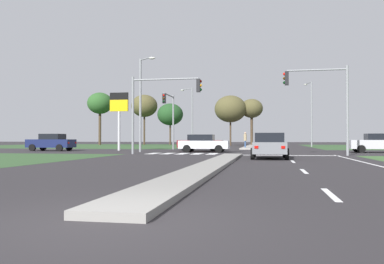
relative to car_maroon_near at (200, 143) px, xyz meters
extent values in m
plane|color=#282628|center=(3.86, -1.57, -0.78)|extent=(200.00, 200.00, 0.00)
cube|color=#2D4C28|center=(-21.64, 22.93, -0.77)|extent=(35.00, 35.00, 0.01)
cube|color=gray|center=(3.86, -20.57, -0.71)|extent=(1.20, 22.00, 0.14)
cube|color=gray|center=(3.86, 23.43, -0.71)|extent=(1.20, 36.00, 0.14)
cube|color=silver|center=(7.36, -28.16, -0.77)|extent=(0.14, 2.00, 0.01)
cube|color=silver|center=(7.36, -22.16, -0.77)|extent=(0.14, 2.00, 0.01)
cube|color=silver|center=(7.36, -16.16, -0.77)|extent=(0.14, 2.00, 0.01)
cube|color=silver|center=(7.36, -10.16, -0.77)|extent=(0.14, 2.00, 0.01)
cube|color=silver|center=(7.36, -4.16, -0.77)|extent=(0.14, 2.00, 0.01)
cube|color=silver|center=(10.71, -19.57, -0.77)|extent=(0.14, 24.00, 0.01)
cube|color=silver|center=(7.66, -8.57, -0.77)|extent=(6.40, 0.50, 0.01)
cube|color=silver|center=(-2.54, -6.77, -0.77)|extent=(0.70, 2.80, 0.01)
cube|color=silver|center=(-1.39, -6.77, -0.77)|extent=(0.70, 2.80, 0.01)
cube|color=silver|center=(-0.24, -6.77, -0.77)|extent=(0.70, 2.80, 0.01)
cube|color=silver|center=(0.91, -6.77, -0.77)|extent=(0.70, 2.80, 0.01)
cube|color=silver|center=(2.06, -6.77, -0.77)|extent=(0.70, 2.80, 0.01)
cube|color=maroon|center=(0.03, 0.00, -0.12)|extent=(4.11, 1.82, 0.68)
cube|color=black|center=(-0.12, 0.00, 0.48)|extent=(1.89, 1.61, 0.52)
cube|color=red|center=(-2.04, 0.69, -0.05)|extent=(0.04, 0.20, 0.14)
cube|color=red|center=(-2.04, -0.69, -0.05)|extent=(0.04, 0.20, 0.14)
cylinder|color=black|center=(1.35, 0.91, -0.46)|extent=(0.64, 0.22, 0.64)
cylinder|color=black|center=(1.35, -0.91, -0.46)|extent=(0.64, 0.22, 0.64)
cylinder|color=black|center=(-1.28, 0.91, -0.46)|extent=(0.64, 0.22, 0.64)
cylinder|color=black|center=(-1.28, -0.91, -0.46)|extent=(0.64, 0.22, 0.64)
cube|color=#161E47|center=(-13.84, -2.14, -0.08)|extent=(4.24, 1.82, 0.76)
cube|color=black|center=(-13.69, -2.14, 0.56)|extent=(1.95, 1.60, 0.52)
cube|color=red|center=(-11.70, -2.84, 0.00)|extent=(0.04, 0.20, 0.14)
cube|color=red|center=(-11.70, -1.45, 0.00)|extent=(0.04, 0.20, 0.14)
cylinder|color=black|center=(-15.19, -3.05, -0.46)|extent=(0.64, 0.22, 0.64)
cylinder|color=black|center=(-15.19, -1.24, -0.46)|extent=(0.64, 0.22, 0.64)
cylinder|color=black|center=(-12.48, -3.05, -0.46)|extent=(0.64, 0.22, 0.64)
cylinder|color=black|center=(-12.48, -1.24, -0.46)|extent=(0.64, 0.22, 0.64)
cube|color=#B7B7BC|center=(14.91, -1.81, -0.10)|extent=(4.31, 1.76, 0.72)
cube|color=black|center=(15.06, -1.81, 0.52)|extent=(1.98, 1.55, 0.52)
cylinder|color=black|center=(13.53, -2.69, -0.46)|extent=(0.64, 0.22, 0.64)
cylinder|color=black|center=(13.53, -0.94, -0.46)|extent=(0.64, 0.22, 0.64)
cube|color=slate|center=(6.22, -13.14, -0.14)|extent=(1.82, 4.28, 0.64)
cube|color=black|center=(6.22, -13.29, 0.44)|extent=(1.60, 1.97, 0.52)
cube|color=red|center=(5.53, -15.30, -0.08)|extent=(0.20, 0.04, 0.14)
cube|color=red|center=(6.92, -15.30, -0.08)|extent=(0.20, 0.04, 0.14)
cylinder|color=black|center=(5.31, -11.77, -0.46)|extent=(0.22, 0.64, 0.64)
cylinder|color=black|center=(7.14, -11.77, -0.46)|extent=(0.22, 0.64, 0.64)
cylinder|color=black|center=(5.31, -14.51, -0.46)|extent=(0.22, 0.64, 0.64)
cylinder|color=black|center=(7.14, -14.51, -0.46)|extent=(0.22, 0.64, 0.64)
cube|color=silver|center=(0.88, -3.23, -0.13)|extent=(4.16, 1.76, 0.65)
cube|color=black|center=(0.73, -3.23, 0.46)|extent=(1.91, 1.55, 0.52)
cube|color=red|center=(-1.22, -2.56, -0.07)|extent=(0.04, 0.20, 0.14)
cube|color=red|center=(-1.22, -3.90, -0.07)|extent=(0.04, 0.20, 0.14)
cylinder|color=black|center=(2.21, -2.35, -0.46)|extent=(0.64, 0.22, 0.64)
cylinder|color=black|center=(2.21, -4.11, -0.46)|extent=(0.64, 0.22, 0.64)
cylinder|color=black|center=(-0.45, -2.35, -0.46)|extent=(0.64, 0.22, 0.64)
cylinder|color=black|center=(-0.45, -4.11, -0.46)|extent=(0.64, 0.22, 0.64)
cylinder|color=gray|center=(11.46, -8.17, 2.29)|extent=(0.18, 0.18, 6.13)
cylinder|color=gray|center=(9.46, -8.17, 5.10)|extent=(4.00, 0.12, 0.12)
cube|color=black|center=(7.46, -8.17, 4.58)|extent=(0.26, 0.32, 0.95)
sphere|color=red|center=(7.30, -8.17, 4.88)|extent=(0.20, 0.20, 0.20)
sphere|color=#3A2405|center=(7.30, -8.17, 4.58)|extent=(0.20, 0.20, 0.20)
sphere|color=black|center=(7.30, -8.17, 4.28)|extent=(0.20, 0.20, 0.20)
cylinder|color=gray|center=(-3.74, -8.17, 2.11)|extent=(0.18, 0.18, 5.78)
cylinder|color=gray|center=(-1.26, -8.17, 4.75)|extent=(4.96, 0.12, 0.12)
cube|color=black|center=(1.22, -8.17, 4.22)|extent=(0.26, 0.32, 0.95)
sphere|color=#360503|center=(1.38, -8.17, 4.52)|extent=(0.20, 0.20, 0.20)
sphere|color=orange|center=(1.38, -8.17, 4.22)|extent=(0.20, 0.20, 0.20)
sphere|color=black|center=(1.38, -8.17, 3.92)|extent=(0.20, 0.20, 0.20)
cylinder|color=gray|center=(-3.74, 5.03, 2.14)|extent=(0.18, 0.18, 5.83)
cylinder|color=gray|center=(-3.74, 3.07, 4.81)|extent=(0.12, 3.92, 0.12)
cube|color=black|center=(-3.74, 1.11, 4.28)|extent=(0.32, 0.26, 0.95)
sphere|color=red|center=(-3.74, 0.95, 4.58)|extent=(0.20, 0.20, 0.20)
sphere|color=#3A2405|center=(-3.74, 0.95, 4.28)|extent=(0.20, 0.20, 0.20)
sphere|color=black|center=(-3.74, 0.95, 3.98)|extent=(0.20, 0.20, 0.20)
cylinder|color=gray|center=(-4.63, -3.63, 3.24)|extent=(0.20, 0.20, 8.04)
cylinder|color=gray|center=(-3.95, -4.17, 7.16)|extent=(1.42, 1.16, 0.10)
ellipsoid|color=#B2B2A8|center=(-3.27, -4.71, 7.06)|extent=(0.56, 0.28, 0.20)
cylinder|color=gray|center=(-4.63, 20.97, 3.53)|extent=(0.20, 0.20, 8.62)
cylinder|color=gray|center=(-5.51, 21.59, 7.74)|extent=(1.82, 1.32, 0.10)
ellipsoid|color=#B2B2A8|center=(-6.39, 22.21, 7.64)|extent=(0.56, 0.28, 0.20)
cylinder|color=gray|center=(12.34, 22.17, 3.84)|extent=(0.20, 0.20, 9.24)
cylinder|color=gray|center=(12.03, 22.95, 8.37)|extent=(0.71, 1.59, 0.10)
ellipsoid|color=#B2B2A8|center=(11.72, 23.72, 8.27)|extent=(0.56, 0.28, 0.20)
cylinder|color=#335184|center=(3.65, 9.73, -0.26)|extent=(0.16, 0.16, 0.76)
cylinder|color=#9E8966|center=(3.65, 9.73, 0.51)|extent=(0.34, 0.34, 0.79)
sphere|color=tan|center=(3.65, 9.73, 1.02)|extent=(0.22, 0.22, 0.22)
cylinder|color=silver|center=(-7.89, -0.11, 1.11)|extent=(0.24, 0.24, 3.78)
cube|color=gold|center=(-7.89, -0.11, 3.55)|extent=(1.80, 0.24, 1.10)
cube|color=black|center=(-7.89, -0.11, 4.45)|extent=(1.80, 0.24, 0.70)
cylinder|color=#423323|center=(-23.60, 31.60, 2.38)|extent=(0.47, 0.47, 6.31)
ellipsoid|color=#285123|center=(-23.60, 31.60, 6.78)|extent=(4.54, 4.54, 3.86)
cylinder|color=#423323|center=(-16.10, 34.38, 2.15)|extent=(0.32, 0.32, 5.86)
ellipsoid|color=#4C4728|center=(-16.10, 34.38, 6.41)|extent=(4.84, 4.84, 4.12)
cylinder|color=#423323|center=(-11.19, 34.34, 1.36)|extent=(0.29, 0.29, 4.27)
ellipsoid|color=#1E421E|center=(-11.19, 34.34, 4.78)|extent=(4.69, 4.69, 3.99)
cylinder|color=#423323|center=(0.28, 28.63, 1.51)|extent=(0.28, 0.28, 4.57)
ellipsoid|color=#4C4728|center=(0.28, 28.63, 5.21)|extent=(5.16, 5.16, 4.39)
cylinder|color=#423323|center=(3.67, 29.80, 1.77)|extent=(0.42, 0.42, 5.11)
ellipsoid|color=#4C4728|center=(3.67, 29.80, 5.34)|extent=(3.67, 3.67, 3.12)
camera|label=1|loc=(6.07, -36.82, 0.38)|focal=37.65mm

